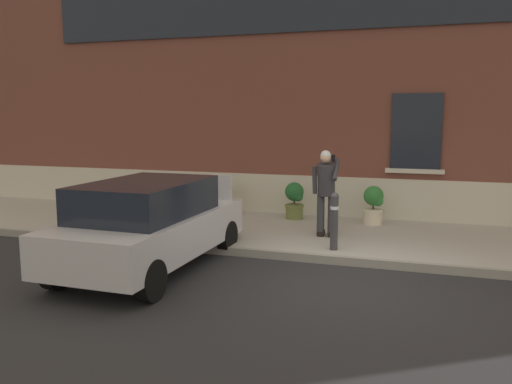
# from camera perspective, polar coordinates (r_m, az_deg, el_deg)

# --- Properties ---
(ground_plane) EXTENTS (80.00, 80.00, 0.00)m
(ground_plane) POSITION_cam_1_polar(r_m,az_deg,el_deg) (8.41, 9.21, -9.54)
(ground_plane) COLOR #232326
(sidewalk) EXTENTS (24.00, 3.60, 0.15)m
(sidewalk) POSITION_cam_1_polar(r_m,az_deg,el_deg) (11.07, 11.47, -4.84)
(sidewalk) COLOR #99968E
(sidewalk) RESTS_ON ground
(curb_edge) EXTENTS (24.00, 0.12, 0.15)m
(curb_edge) POSITION_cam_1_polar(r_m,az_deg,el_deg) (9.29, 10.13, -7.37)
(curb_edge) COLOR gray
(curb_edge) RESTS_ON ground
(building_facade) EXTENTS (24.00, 1.52, 7.50)m
(building_facade) POSITION_cam_1_polar(r_m,az_deg,el_deg) (13.32, 13.26, 13.11)
(building_facade) COLOR brown
(building_facade) RESTS_ON ground
(hatchback_car_silver) EXTENTS (1.85, 4.09, 1.50)m
(hatchback_car_silver) POSITION_cam_1_polar(r_m,az_deg,el_deg) (8.95, -11.34, -3.29)
(hatchback_car_silver) COLOR #B7B7BF
(hatchback_car_silver) RESTS_ON ground
(bollard_near_person) EXTENTS (0.15, 0.15, 1.04)m
(bollard_near_person) POSITION_cam_1_polar(r_m,az_deg,el_deg) (9.58, 8.45, -2.91)
(bollard_near_person) COLOR #333338
(bollard_near_person) RESTS_ON sidewalk
(person_on_phone) EXTENTS (0.51, 0.52, 1.74)m
(person_on_phone) POSITION_cam_1_polar(r_m,az_deg,el_deg) (10.48, 7.57, 0.47)
(person_on_phone) COLOR #2D2D33
(person_on_phone) RESTS_ON sidewalk
(planter_terracotta) EXTENTS (0.44, 0.44, 0.86)m
(planter_terracotta) POSITION_cam_1_polar(r_m,az_deg,el_deg) (13.00, -3.54, -0.36)
(planter_terracotta) COLOR #B25B38
(planter_terracotta) RESTS_ON sidewalk
(planter_olive) EXTENTS (0.44, 0.44, 0.86)m
(planter_olive) POSITION_cam_1_polar(r_m,az_deg,el_deg) (12.37, 4.19, -0.82)
(planter_olive) COLOR #606B38
(planter_olive) RESTS_ON sidewalk
(planter_cream) EXTENTS (0.44, 0.44, 0.86)m
(planter_cream) POSITION_cam_1_polar(r_m,az_deg,el_deg) (11.99, 12.59, -1.29)
(planter_cream) COLOR beige
(planter_cream) RESTS_ON sidewalk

